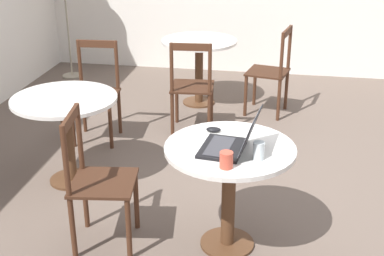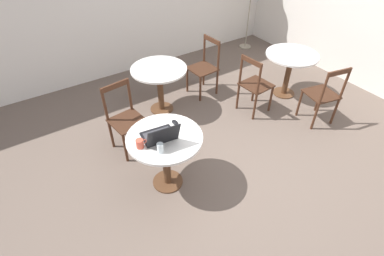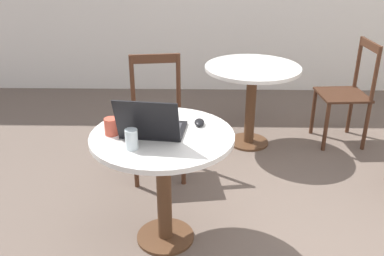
{
  "view_description": "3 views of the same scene",
  "coord_description": "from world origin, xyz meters",
  "px_view_note": "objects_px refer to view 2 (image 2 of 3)",
  "views": [
    {
      "loc": [
        -3.83,
        0.01,
        2.19
      ],
      "look_at": [
        -0.47,
        0.61,
        0.71
      ],
      "focal_mm": 50.0,
      "sensor_mm": 36.0,
      "label": 1
    },
    {
      "loc": [
        -1.86,
        -1.89,
        2.87
      ],
      "look_at": [
        -0.37,
        0.39,
        0.62
      ],
      "focal_mm": 28.0,
      "sensor_mm": 36.0,
      "label": 2
    },
    {
      "loc": [
        -0.57,
        -1.91,
        1.8
      ],
      "look_at": [
        -0.62,
        0.48,
        0.71
      ],
      "focal_mm": 40.0,
      "sensor_mm": 36.0,
      "label": 3
    }
  ],
  "objects_px": {
    "chair_mid_left": "(254,85)",
    "chair_far_right": "(204,68)",
    "cafe_table_mid": "(290,63)",
    "chair_mid_front": "(323,95)",
    "laptop": "(160,135)",
    "cafe_table_far": "(159,77)",
    "cafe_table_near": "(165,147)",
    "mug": "(140,144)",
    "chair_near_back": "(126,119)",
    "mouse": "(175,122)",
    "drinking_glass": "(160,148)"
  },
  "relations": [
    {
      "from": "chair_mid_left",
      "to": "chair_far_right",
      "type": "distance_m",
      "value": 0.93
    },
    {
      "from": "cafe_table_mid",
      "to": "chair_mid_front",
      "type": "height_order",
      "value": "chair_mid_front"
    },
    {
      "from": "laptop",
      "to": "cafe_table_far",
      "type": "bearing_deg",
      "value": 62.56
    },
    {
      "from": "cafe_table_near",
      "to": "mug",
      "type": "xyz_separation_m",
      "value": [
        -0.29,
        -0.01,
        0.2
      ]
    },
    {
      "from": "chair_far_right",
      "to": "mug",
      "type": "xyz_separation_m",
      "value": [
        -1.84,
        -1.46,
        0.32
      ]
    },
    {
      "from": "cafe_table_mid",
      "to": "chair_near_back",
      "type": "bearing_deg",
      "value": 175.55
    },
    {
      "from": "mug",
      "to": "chair_mid_front",
      "type": "bearing_deg",
      "value": -3.4
    },
    {
      "from": "chair_far_right",
      "to": "mouse",
      "type": "xyz_separation_m",
      "value": [
        -1.34,
        -1.32,
        0.29
      ]
    },
    {
      "from": "chair_near_back",
      "to": "mug",
      "type": "height_order",
      "value": "chair_near_back"
    },
    {
      "from": "cafe_table_near",
      "to": "cafe_table_far",
      "type": "relative_size",
      "value": 1.0
    },
    {
      "from": "chair_near_back",
      "to": "chair_far_right",
      "type": "distance_m",
      "value": 1.77
    },
    {
      "from": "cafe_table_far",
      "to": "chair_near_back",
      "type": "relative_size",
      "value": 0.88
    },
    {
      "from": "mouse",
      "to": "chair_far_right",
      "type": "bearing_deg",
      "value": 44.6
    },
    {
      "from": "cafe_table_mid",
      "to": "laptop",
      "type": "distance_m",
      "value": 2.83
    },
    {
      "from": "laptop",
      "to": "mouse",
      "type": "xyz_separation_m",
      "value": [
        0.27,
        0.15,
        -0.04
      ]
    },
    {
      "from": "chair_mid_front",
      "to": "laptop",
      "type": "bearing_deg",
      "value": 176.38
    },
    {
      "from": "drinking_glass",
      "to": "cafe_table_near",
      "type": "bearing_deg",
      "value": 51.87
    },
    {
      "from": "chair_far_right",
      "to": "drinking_glass",
      "type": "xyz_separation_m",
      "value": [
        -1.7,
        -1.64,
        0.33
      ]
    },
    {
      "from": "chair_mid_front",
      "to": "chair_far_right",
      "type": "xyz_separation_m",
      "value": [
        -0.97,
        1.63,
        0.0
      ]
    },
    {
      "from": "chair_mid_front",
      "to": "laptop",
      "type": "distance_m",
      "value": 2.6
    },
    {
      "from": "drinking_glass",
      "to": "mouse",
      "type": "bearing_deg",
      "value": 41.83
    },
    {
      "from": "chair_far_right",
      "to": "cafe_table_far",
      "type": "bearing_deg",
      "value": -175.87
    },
    {
      "from": "laptop",
      "to": "chair_mid_front",
      "type": "bearing_deg",
      "value": -3.62
    },
    {
      "from": "chair_far_right",
      "to": "mug",
      "type": "distance_m",
      "value": 2.37
    },
    {
      "from": "chair_mid_front",
      "to": "mouse",
      "type": "height_order",
      "value": "chair_mid_front"
    },
    {
      "from": "chair_mid_left",
      "to": "chair_far_right",
      "type": "xyz_separation_m",
      "value": [
        -0.31,
        0.88,
        0.0
      ]
    },
    {
      "from": "mouse",
      "to": "drinking_glass",
      "type": "distance_m",
      "value": 0.48
    },
    {
      "from": "laptop",
      "to": "mug",
      "type": "relative_size",
      "value": 3.26
    },
    {
      "from": "cafe_table_far",
      "to": "chair_mid_left",
      "type": "distance_m",
      "value": 1.45
    },
    {
      "from": "cafe_table_far",
      "to": "chair_near_back",
      "type": "height_order",
      "value": "chair_near_back"
    },
    {
      "from": "chair_far_right",
      "to": "mug",
      "type": "relative_size",
      "value": 7.95
    },
    {
      "from": "cafe_table_mid",
      "to": "chair_far_right",
      "type": "relative_size",
      "value": 0.88
    },
    {
      "from": "laptop",
      "to": "chair_mid_left",
      "type": "bearing_deg",
      "value": 17.07
    },
    {
      "from": "chair_far_right",
      "to": "drinking_glass",
      "type": "bearing_deg",
      "value": -135.96
    },
    {
      "from": "laptop",
      "to": "chair_near_back",
      "type": "bearing_deg",
      "value": 94.18
    },
    {
      "from": "chair_near_back",
      "to": "laptop",
      "type": "height_order",
      "value": "laptop"
    },
    {
      "from": "cafe_table_far",
      "to": "drinking_glass",
      "type": "distance_m",
      "value": 1.79
    },
    {
      "from": "chair_far_right",
      "to": "drinking_glass",
      "type": "height_order",
      "value": "chair_far_right"
    },
    {
      "from": "chair_near_back",
      "to": "mug",
      "type": "distance_m",
      "value": 0.94
    },
    {
      "from": "cafe_table_far",
      "to": "mug",
      "type": "height_order",
      "value": "mug"
    },
    {
      "from": "cafe_table_near",
      "to": "cafe_table_far",
      "type": "xyz_separation_m",
      "value": [
        0.67,
        1.39,
        0.0
      ]
    },
    {
      "from": "cafe_table_mid",
      "to": "chair_near_back",
      "type": "xyz_separation_m",
      "value": [
        -2.8,
        0.22,
        -0.12
      ]
    },
    {
      "from": "cafe_table_near",
      "to": "mouse",
      "type": "distance_m",
      "value": 0.3
    },
    {
      "from": "cafe_table_near",
      "to": "chair_far_right",
      "type": "bearing_deg",
      "value": 43.17
    },
    {
      "from": "mug",
      "to": "drinking_glass",
      "type": "xyz_separation_m",
      "value": [
        0.14,
        -0.18,
        0.01
      ]
    },
    {
      "from": "chair_mid_left",
      "to": "drinking_glass",
      "type": "xyz_separation_m",
      "value": [
        -2.01,
        -0.76,
        0.33
      ]
    },
    {
      "from": "chair_near_back",
      "to": "chair_far_right",
      "type": "relative_size",
      "value": 1.0
    },
    {
      "from": "chair_mid_left",
      "to": "mug",
      "type": "xyz_separation_m",
      "value": [
        -2.15,
        -0.58,
        0.32
      ]
    },
    {
      "from": "chair_far_right",
      "to": "laptop",
      "type": "xyz_separation_m",
      "value": [
        -1.6,
        -1.47,
        0.33
      ]
    },
    {
      "from": "cafe_table_far",
      "to": "chair_far_right",
      "type": "xyz_separation_m",
      "value": [
        0.88,
        0.06,
        -0.12
      ]
    }
  ]
}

